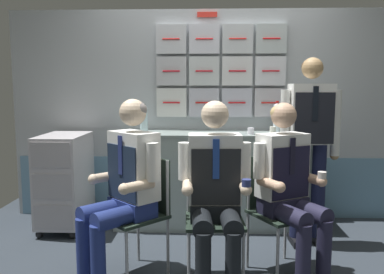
{
  "coord_description": "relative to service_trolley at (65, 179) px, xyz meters",
  "views": [
    {
      "loc": [
        -0.06,
        -2.84,
        1.38
      ],
      "look_at": [
        -0.18,
        0.41,
        0.97
      ],
      "focal_mm": 37.89,
      "sensor_mm": 36.0,
      "label": 1
    }
  ],
  "objects": [
    {
      "name": "galley_bulkhead",
      "position": [
        1.44,
        0.45,
        0.59
      ],
      "size": [
        4.2,
        0.14,
        2.15
      ],
      "color": "#AAB0B5",
      "rests_on": "ground"
    },
    {
      "name": "crew_member_right",
      "position": [
        1.43,
        -1.1,
        0.22
      ],
      "size": [
        0.5,
        0.63,
        1.28
      ],
      "color": "black",
      "rests_on": "ground"
    },
    {
      "name": "folding_chair_near_trolley",
      "position": [
        1.88,
        -0.79,
        0.04
      ],
      "size": [
        0.54,
        0.54,
        0.86
      ],
      "color": "#A8AAAF",
      "rests_on": "ground"
    },
    {
      "name": "water_bottle_tall",
      "position": [
        0.76,
        0.13,
        0.57
      ],
      "size": [
        0.08,
        0.08,
        0.28
      ],
      "color": "silver",
      "rests_on": "galley_counter"
    },
    {
      "name": "galley_counter",
      "position": [
        1.41,
        0.16,
        -0.03
      ],
      "size": [
        1.89,
        0.53,
        0.93
      ],
      "color": "#91A19D",
      "rests_on": "ground"
    },
    {
      "name": "folding_chair_right",
      "position": [
        1.42,
        -0.94,
        0.04
      ],
      "size": [
        0.42,
        0.42,
        0.86
      ],
      "color": "#A8AAAF",
      "rests_on": "ground"
    },
    {
      "name": "crew_member_standing",
      "position": [
        2.26,
        -0.29,
        0.46
      ],
      "size": [
        0.52,
        0.27,
        1.62
      ],
      "color": "black",
      "rests_on": "ground"
    },
    {
      "name": "crew_member_left",
      "position": [
        0.79,
        -1.01,
        0.22
      ],
      "size": [
        0.66,
        0.67,
        1.29
      ],
      "color": "black",
      "rests_on": "ground"
    },
    {
      "name": "service_trolley",
      "position": [
        0.0,
        0.0,
        0.0
      ],
      "size": [
        0.4,
        0.65,
        0.92
      ],
      "color": "black",
      "rests_on": "ground"
    },
    {
      "name": "crew_member_near_trolley",
      "position": [
        1.96,
        -0.93,
        0.21
      ],
      "size": [
        0.58,
        0.67,
        1.26
      ],
      "color": "black",
      "rests_on": "ground"
    },
    {
      "name": "paper_cup_blue",
      "position": [
        1.78,
        0.04,
        0.47
      ],
      "size": [
        0.06,
        0.06,
        0.06
      ],
      "color": "white",
      "rests_on": "galley_counter"
    },
    {
      "name": "espresso_cup_small",
      "position": [
        1.99,
        0.07,
        0.47
      ],
      "size": [
        0.06,
        0.06,
        0.07
      ],
      "color": "silver",
      "rests_on": "galley_counter"
    },
    {
      "name": "folding_chair_left",
      "position": [
        0.9,
        -0.89,
        0.04
      ],
      "size": [
        0.57,
        0.57,
        0.86
      ],
      "color": "#A8AAAF",
      "rests_on": "ground"
    },
    {
      "name": "water_bottle_clear",
      "position": [
        2.06,
        0.25,
        0.58
      ],
      "size": [
        0.07,
        0.07,
        0.31
      ],
      "color": "silver",
      "rests_on": "galley_counter"
    }
  ]
}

